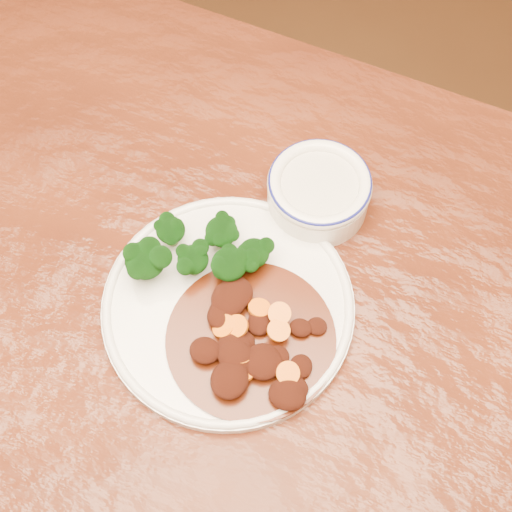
# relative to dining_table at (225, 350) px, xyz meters

# --- Properties ---
(ground) EXTENTS (4.00, 4.00, 0.00)m
(ground) POSITION_rel_dining_table_xyz_m (0.00, 0.00, -0.67)
(ground) COLOR #4E2813
(ground) RESTS_ON ground
(dining_table) EXTENTS (1.61, 1.10, 0.75)m
(dining_table) POSITION_rel_dining_table_xyz_m (0.00, 0.00, 0.00)
(dining_table) COLOR #56220F
(dining_table) RESTS_ON ground
(dinner_plate) EXTENTS (0.30, 0.30, 0.02)m
(dinner_plate) POSITION_rel_dining_table_xyz_m (-0.00, 0.02, 0.09)
(dinner_plate) COLOR silver
(dinner_plate) RESTS_ON dining_table
(broccoli_florets) EXTENTS (0.16, 0.11, 0.05)m
(broccoli_florets) POSITION_rel_dining_table_xyz_m (-0.05, 0.06, 0.12)
(broccoli_florets) COLOR olive
(broccoli_florets) RESTS_ON dinner_plate
(mince_stew) EXTENTS (0.19, 0.19, 0.03)m
(mince_stew) POSITION_rel_dining_table_xyz_m (0.04, -0.02, 0.10)
(mince_stew) COLOR #471607
(mince_stew) RESTS_ON dinner_plate
(dip_bowl) EXTENTS (0.13, 0.13, 0.06)m
(dip_bowl) POSITION_rel_dining_table_xyz_m (0.06, 0.19, 0.11)
(dip_bowl) COLOR white
(dip_bowl) RESTS_ON dining_table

